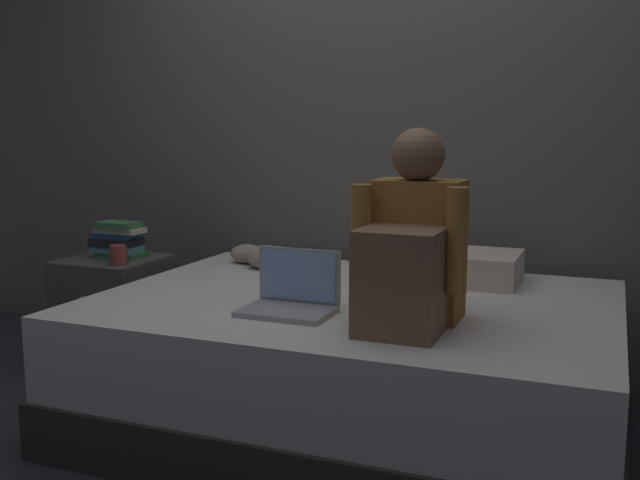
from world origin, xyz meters
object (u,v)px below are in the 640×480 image
bed (355,362)px  book_stack (118,240)px  nightstand (115,315)px  mug (118,255)px  person_sitting (411,251)px  pillow (453,266)px  laptop (292,297)px  clothes_pile (264,256)px

bed → book_stack: (-1.29, 0.22, 0.39)m
nightstand → mug: bearing=-42.7°
nightstand → mug: size_ratio=6.24×
person_sitting → pillow: bearing=91.1°
laptop → pillow: bearing=60.8°
bed → person_sitting: person_sitting is taller
mug → book_stack: bearing=127.2°
bed → mug: size_ratio=22.22×
person_sitting → pillow: size_ratio=1.17×
book_stack → mug: book_stack is taller
laptop → pillow: size_ratio=0.57×
bed → nightstand: (-1.30, 0.18, 0.02)m
pillow → mug: bearing=-165.0°
nightstand → mug: mug is taller
mug → clothes_pile: bearing=33.9°
bed → pillow: bearing=57.4°
person_sitting → laptop: 0.48m
laptop → nightstand: bearing=157.5°
laptop → clothes_pile: laptop is taller
nightstand → book_stack: bearing=75.3°
nightstand → person_sitting: (1.60, -0.48, 0.50)m
laptop → book_stack: 1.27m
person_sitting → book_stack: (-1.59, 0.52, -0.13)m
book_stack → clothes_pile: 0.71m
clothes_pile → nightstand: bearing=-159.7°
laptop → book_stack: laptop is taller
pillow → mug: (-1.46, -0.39, 0.02)m
person_sitting → mug: 1.53m
person_sitting → pillow: person_sitting is taller
person_sitting → pillow: 0.77m
mug → nightstand: bearing=137.3°
nightstand → mug: (0.13, -0.12, 0.33)m
laptop → clothes_pile: (-0.48, 0.74, -0.00)m
mug → clothes_pile: size_ratio=0.27×
nightstand → pillow: bearing=9.7°
laptop → bed: bearing=66.1°
pillow → clothes_pile: (-0.90, -0.02, -0.01)m
laptop → book_stack: size_ratio=1.27×
nightstand → person_sitting: person_sitting is taller
pillow → clothes_pile: size_ratio=1.66×
laptop → mug: laptop is taller
person_sitting → mug: bearing=166.2°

